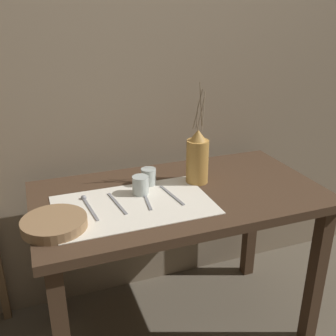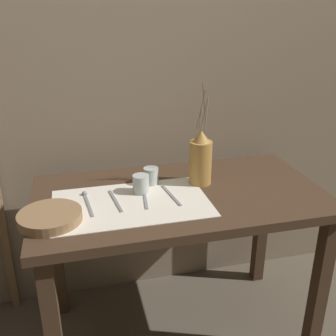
# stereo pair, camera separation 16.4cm
# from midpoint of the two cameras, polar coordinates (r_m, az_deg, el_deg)

# --- Properties ---
(ground_plane) EXTENTS (12.00, 12.00, 0.00)m
(ground_plane) POSITION_cam_midpoint_polar(r_m,az_deg,el_deg) (2.16, 3.82, -22.31)
(ground_plane) COLOR brown
(stone_wall_back) EXTENTS (7.00, 0.06, 2.40)m
(stone_wall_back) POSITION_cam_midpoint_polar(r_m,az_deg,el_deg) (1.99, 0.68, 13.30)
(stone_wall_back) COLOR gray
(stone_wall_back) RESTS_ON ground_plane
(wooden_table) EXTENTS (1.25, 0.68, 0.77)m
(wooden_table) POSITION_cam_midpoint_polar(r_m,az_deg,el_deg) (1.76, 4.37, -6.85)
(wooden_table) COLOR #422D1E
(wooden_table) RESTS_ON ground_plane
(linen_cloth) EXTENTS (0.63, 0.39, 0.00)m
(linen_cloth) POSITION_cam_midpoint_polar(r_m,az_deg,el_deg) (1.61, -2.44, -5.18)
(linen_cloth) COLOR silver
(linen_cloth) RESTS_ON wooden_table
(pitcher_with_flowers) EXTENTS (0.10, 0.10, 0.46)m
(pitcher_with_flowers) POSITION_cam_midpoint_polar(r_m,az_deg,el_deg) (1.76, 7.41, 1.21)
(pitcher_with_flowers) COLOR #B7843D
(pitcher_with_flowers) RESTS_ON wooden_table
(wooden_bowl) EXTENTS (0.24, 0.24, 0.04)m
(wooden_bowl) POSITION_cam_midpoint_polar(r_m,az_deg,el_deg) (1.51, -13.80, -7.04)
(wooden_bowl) COLOR #8E6B47
(wooden_bowl) RESTS_ON wooden_table
(glass_tumbler_near) EXTENTS (0.07, 0.07, 0.08)m
(glass_tumbler_near) POSITION_cam_midpoint_polar(r_m,az_deg,el_deg) (1.68, -1.18, -2.39)
(glass_tumbler_near) COLOR #B7C1BC
(glass_tumbler_near) RESTS_ON wooden_table
(glass_tumbler_far) EXTENTS (0.07, 0.07, 0.08)m
(glass_tumbler_far) POSITION_cam_midpoint_polar(r_m,az_deg,el_deg) (1.76, 0.17, -1.19)
(glass_tumbler_far) COLOR #B7C1BC
(glass_tumbler_far) RESTS_ON wooden_table
(spoon_outer) EXTENTS (0.04, 0.22, 0.02)m
(spoon_outer) POSITION_cam_midpoint_polar(r_m,az_deg,el_deg) (1.66, -9.04, -4.43)
(spoon_outer) COLOR gray
(spoon_outer) RESTS_ON wooden_table
(knife_center) EXTENTS (0.04, 0.20, 0.00)m
(knife_center) POSITION_cam_midpoint_polar(r_m,az_deg,el_deg) (1.63, -4.78, -4.83)
(knife_center) COLOR gray
(knife_center) RESTS_ON wooden_table
(fork_outer) EXTENTS (0.04, 0.20, 0.00)m
(fork_outer) POSITION_cam_midpoint_polar(r_m,az_deg,el_deg) (1.65, -0.49, -4.37)
(fork_outer) COLOR gray
(fork_outer) RESTS_ON wooden_table
(fork_inner) EXTENTS (0.04, 0.20, 0.00)m
(fork_inner) POSITION_cam_midpoint_polar(r_m,az_deg,el_deg) (1.67, 3.30, -4.03)
(fork_inner) COLOR gray
(fork_inner) RESTS_ON wooden_table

